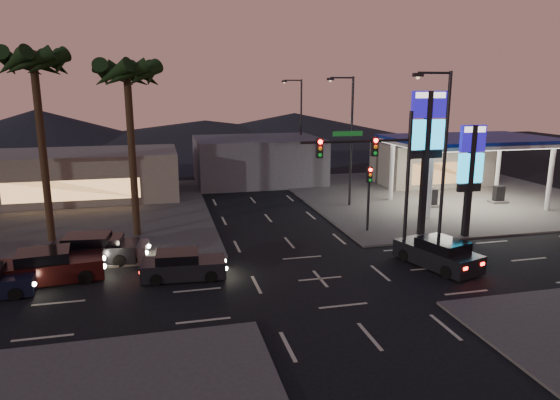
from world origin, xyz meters
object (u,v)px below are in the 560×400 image
object	(u,v)px
suv_station	(438,254)
pylon_sign_tall	(427,135)
pylon_sign_short	(471,164)
car_lane_b_mid	(93,250)
car_lane_b_front	(107,250)
car_lane_a_mid	(50,267)
car_lane_a_front	(182,266)
gas_station	(470,142)
traffic_signal_mast	(378,165)

from	to	relation	value
suv_station	pylon_sign_tall	bearing A→B (deg)	69.67
pylon_sign_short	car_lane_b_mid	bearing A→B (deg)	178.28
pylon_sign_short	car_lane_b_front	world-z (taller)	pylon_sign_short
pylon_sign_tall	car_lane_a_mid	distance (m)	22.20
car_lane_a_front	car_lane_b_mid	distance (m)	5.73
gas_station	suv_station	bearing A→B (deg)	-128.69
car_lane_b_front	suv_station	world-z (taller)	suv_station
car_lane_a_front	car_lane_b_front	world-z (taller)	car_lane_b_front
car_lane_a_front	traffic_signal_mast	bearing A→B (deg)	1.57
pylon_sign_short	suv_station	size ratio (longest dim) A/B	1.42
pylon_sign_tall	suv_station	world-z (taller)	pylon_sign_tall
suv_station	car_lane_b_mid	bearing A→B (deg)	164.18
suv_station	car_lane_b_front	bearing A→B (deg)	163.59
pylon_sign_tall	car_lane_b_mid	size ratio (longest dim) A/B	1.86
car_lane_a_mid	gas_station	bearing A→B (deg)	17.72
car_lane_a_mid	suv_station	bearing A→B (deg)	-7.77
car_lane_b_front	car_lane_b_mid	distance (m)	0.74
traffic_signal_mast	car_lane_a_mid	xyz separation A→B (m)	(-16.55, 0.81, -4.49)
gas_station	car_lane_b_front	size ratio (longest dim) A/B	2.80
traffic_signal_mast	suv_station	size ratio (longest dim) A/B	1.62
gas_station	pylon_sign_tall	world-z (taller)	pylon_sign_tall
car_lane_a_mid	car_lane_b_mid	world-z (taller)	car_lane_a_mid
pylon_sign_short	car_lane_b_front	distance (m)	21.77
pylon_sign_tall	car_lane_b_mid	world-z (taller)	pylon_sign_tall
gas_station	pylon_sign_tall	size ratio (longest dim) A/B	1.36
car_lane_a_front	car_lane_a_mid	world-z (taller)	car_lane_a_mid
pylon_sign_short	car_lane_b_mid	distance (m)	22.48
pylon_sign_short	car_lane_a_front	xyz separation A→B (m)	(-17.56, -2.80, -4.03)
pylon_sign_tall	traffic_signal_mast	size ratio (longest dim) A/B	1.12
pylon_sign_short	car_lane_a_front	size ratio (longest dim) A/B	1.64
gas_station	car_lane_a_front	xyz separation A→B (m)	(-22.56, -10.30, -4.45)
pylon_sign_short	suv_station	bearing A→B (deg)	-135.92
gas_station	pylon_sign_short	size ratio (longest dim) A/B	1.74
gas_station	car_lane_a_mid	size ratio (longest dim) A/B	2.43
pylon_sign_short	suv_station	distance (m)	7.38
car_lane_a_mid	car_lane_b_front	size ratio (longest dim) A/B	1.15
pylon_sign_tall	pylon_sign_short	size ratio (longest dim) A/B	1.29
gas_station	car_lane_a_mid	xyz separation A→B (m)	(-28.79, -9.20, -4.35)
suv_station	gas_station	bearing A→B (deg)	51.31
car_lane_a_front	gas_station	bearing A→B (deg)	24.52
pylon_sign_tall	pylon_sign_short	xyz separation A→B (m)	(2.50, -1.00, -1.74)
gas_station	car_lane_b_front	xyz separation A→B (m)	(-26.39, -6.86, -4.44)
pylon_sign_tall	traffic_signal_mast	bearing A→B (deg)	-143.48
car_lane_a_front	car_lane_b_mid	xyz separation A→B (m)	(-4.56, 3.46, 0.08)
suv_station	car_lane_a_front	bearing A→B (deg)	173.29
car_lane_a_front	suv_station	bearing A→B (deg)	-6.71
traffic_signal_mast	car_lane_b_mid	world-z (taller)	traffic_signal_mast
car_lane_a_front	suv_station	world-z (taller)	suv_station
pylon_sign_tall	pylon_sign_short	distance (m)	3.20
car_lane_b_front	car_lane_a_front	bearing A→B (deg)	-41.98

